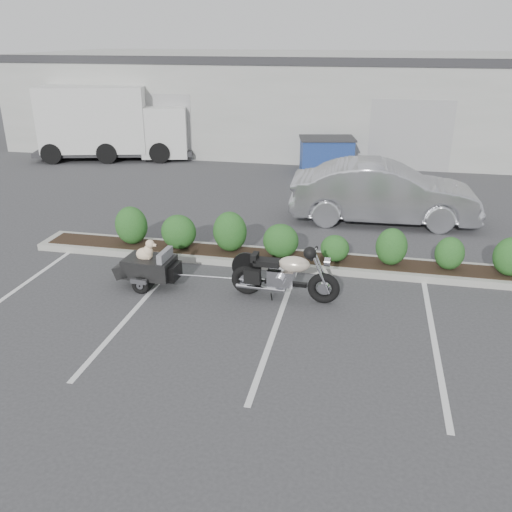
% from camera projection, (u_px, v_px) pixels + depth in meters
% --- Properties ---
extents(ground, '(90.00, 90.00, 0.00)m').
position_uv_depth(ground, '(221.00, 302.00, 10.44)').
color(ground, '#38383A').
rests_on(ground, ground).
extents(planter_kerb, '(12.00, 1.00, 0.15)m').
position_uv_depth(planter_kerb, '(290.00, 260.00, 12.21)').
color(planter_kerb, '#9E9E93').
rests_on(planter_kerb, ground).
extents(building, '(26.00, 10.00, 4.00)m').
position_uv_depth(building, '(317.00, 99.00, 25.06)').
color(building, '#9EA099').
rests_on(building, ground).
extents(motorcycle, '(2.15, 0.72, 1.23)m').
position_uv_depth(motorcycle, '(284.00, 275.00, 10.41)').
color(motorcycle, black).
rests_on(motorcycle, ground).
extents(pet_trailer, '(1.71, 0.96, 1.02)m').
position_uv_depth(pet_trailer, '(149.00, 266.00, 10.98)').
color(pet_trailer, black).
rests_on(pet_trailer, ground).
extents(sedan, '(5.06, 1.99, 1.64)m').
position_uv_depth(sedan, '(384.00, 193.00, 14.63)').
color(sedan, '#ACACB3').
rests_on(sedan, ground).
extents(dumpster, '(2.21, 1.72, 1.30)m').
position_uv_depth(dumpster, '(326.00, 155.00, 19.95)').
color(dumpster, navy).
rests_on(dumpster, ground).
extents(delivery_truck, '(6.63, 3.51, 2.89)m').
position_uv_depth(delivery_truck, '(113.00, 124.00, 22.01)').
color(delivery_truck, silver).
rests_on(delivery_truck, ground).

